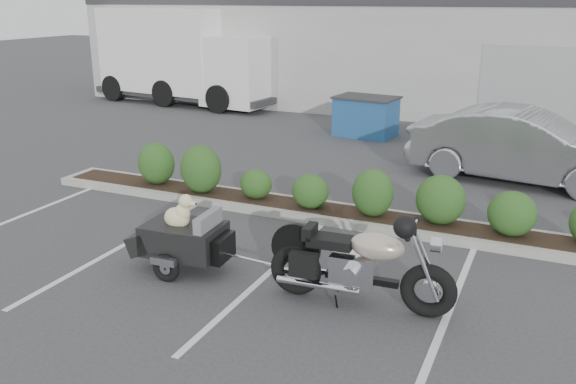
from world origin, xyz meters
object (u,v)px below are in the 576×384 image
at_px(delivery_truck, 188,58).
at_px(sedan, 523,146).
at_px(dumpster, 366,116).
at_px(motorcycle, 359,265).
at_px(pet_trailer, 183,237).

bearing_deg(delivery_truck, sedan, -18.86).
bearing_deg(sedan, dumpster, 63.82).
distance_m(motorcycle, dumpster, 10.65).
height_order(motorcycle, sedan, sedan).
bearing_deg(dumpster, pet_trailer, -81.59).
bearing_deg(pet_trailer, delivery_truck, 119.10).
bearing_deg(sedan, pet_trailer, 156.46).
height_order(sedan, dumpster, sedan).
distance_m(motorcycle, pet_trailer, 2.79).
distance_m(dumpster, delivery_truck, 8.75).
relative_size(pet_trailer, dumpster, 1.07).
height_order(pet_trailer, dumpster, pet_trailer).
bearing_deg(dumpster, motorcycle, -66.42).
bearing_deg(sedan, delivery_truck, 72.41).
relative_size(motorcycle, sedan, 0.52).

